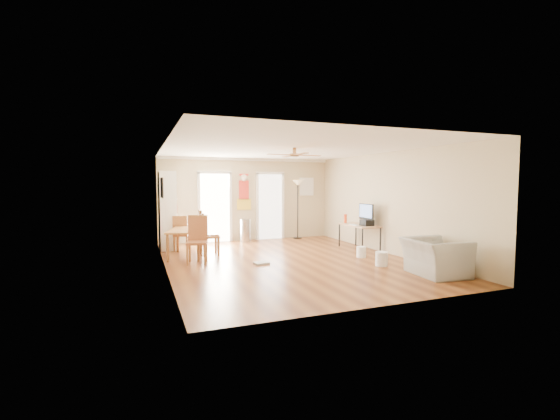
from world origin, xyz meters
name	(u,v)px	position (x,y,z in m)	size (l,w,h in m)	color
floor	(289,261)	(0.00, 0.00, 0.00)	(7.00, 7.00, 0.00)	brown
ceiling	(289,148)	(0.00, 0.00, 2.60)	(5.50, 7.00, 0.00)	silver
wall_back	(248,199)	(0.00, 3.50, 1.30)	(5.50, 0.04, 2.60)	beige
wall_front	(381,218)	(0.00, -3.50, 1.30)	(5.50, 0.04, 2.60)	beige
wall_left	(165,208)	(-2.75, 0.00, 1.30)	(0.04, 7.00, 2.60)	beige
wall_right	(388,203)	(2.75, 0.00, 1.30)	(0.04, 7.00, 2.60)	beige
crown_molding	(289,150)	(0.00, 0.00, 2.56)	(5.50, 7.00, 0.08)	white
kitchen_doorway	(215,208)	(-1.05, 3.48, 1.05)	(0.90, 0.10, 2.10)	white
bathroom_doorway	(270,207)	(0.75, 3.48, 1.05)	(0.80, 0.10, 2.10)	white
wall_decal	(244,192)	(-0.13, 3.48, 1.55)	(0.46, 0.03, 1.10)	red
ac_grille	(307,187)	(2.05, 3.47, 1.70)	(0.50, 0.04, 0.60)	white
framed_poster	(162,188)	(-2.73, 1.40, 1.70)	(0.04, 0.66, 0.48)	black
ceiling_fan	(294,155)	(0.00, -0.30, 2.43)	(1.24, 1.24, 0.20)	#593819
bookshelf	(167,210)	(-2.52, 2.74, 1.07)	(0.43, 0.96, 2.13)	white
dining_table	(187,243)	(-2.15, 1.37, 0.34)	(0.81, 1.36, 0.68)	#AD7B38
dining_chair_right_a	(209,232)	(-1.60, 1.47, 0.56)	(0.46, 0.46, 1.13)	#995A31
dining_chair_right_b	(210,234)	(-1.60, 1.37, 0.53)	(0.44, 0.44, 1.06)	#A35F34
dining_chair_near	(197,240)	(-2.05, 0.45, 0.54)	(0.44, 0.44, 1.07)	#A76335
dining_chair_far	(181,233)	(-2.20, 2.35, 0.47)	(0.39, 0.39, 0.94)	#9A6831
trash_can	(245,230)	(-0.18, 3.17, 0.35)	(0.32, 0.32, 0.70)	#ACACAE
torchiere_lamp	(298,209)	(1.63, 3.24, 0.96)	(0.36, 0.36, 1.92)	black
computer_desk	(359,237)	(2.39, 0.77, 0.34)	(0.63, 1.26, 0.67)	tan
imac	(366,215)	(2.47, 0.56, 0.97)	(0.09, 0.63, 0.58)	black
keyboard	(354,225)	(2.20, 0.73, 0.68)	(0.13, 0.41, 0.02)	silver
printer	(367,223)	(2.45, 0.50, 0.76)	(0.27, 0.32, 0.16)	black
orange_bottle	(345,218)	(2.30, 1.35, 0.80)	(0.08, 0.08, 0.25)	red
wastebasket_a	(361,252)	(1.80, -0.25, 0.13)	(0.23, 0.23, 0.26)	white
wastebasket_b	(382,259)	(1.69, -1.22, 0.16)	(0.27, 0.27, 0.31)	white
floor_cloth	(261,263)	(-0.72, -0.12, 0.02)	(0.31, 0.25, 0.04)	#AAAAA4
armchair	(435,257)	(2.15, -2.29, 0.36)	(1.11, 0.97, 0.72)	gray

